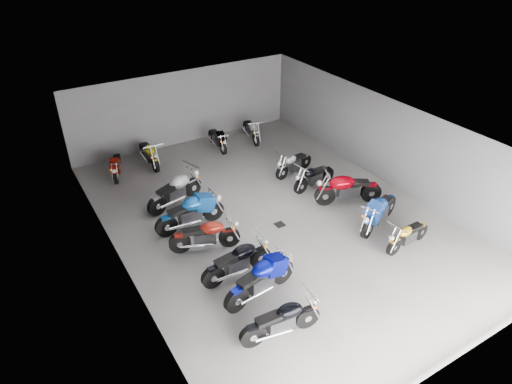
% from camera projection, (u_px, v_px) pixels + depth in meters
% --- Properties ---
extents(ground, '(14.00, 14.00, 0.00)m').
position_uv_depth(ground, '(272.00, 217.00, 15.34)').
color(ground, '#9A9892').
rests_on(ground, ground).
extents(wall_back, '(10.00, 0.10, 3.20)m').
position_uv_depth(wall_back, '(184.00, 107.00, 19.61)').
color(wall_back, slate).
rests_on(wall_back, ground).
extents(wall_left, '(0.10, 14.00, 3.20)m').
position_uv_depth(wall_left, '(117.00, 223.00, 12.30)').
color(wall_left, slate).
rests_on(wall_left, ground).
extents(wall_right, '(0.10, 14.00, 3.20)m').
position_uv_depth(wall_right, '(387.00, 141.00, 16.72)').
color(wall_right, slate).
rests_on(wall_right, ground).
extents(ceiling, '(10.00, 14.00, 0.04)m').
position_uv_depth(ceiling, '(273.00, 129.00, 13.66)').
color(ceiling, black).
rests_on(ceiling, wall_back).
extents(drain_grate, '(0.32, 0.32, 0.01)m').
position_uv_depth(drain_grate, '(280.00, 225.00, 14.98)').
color(drain_grate, black).
rests_on(drain_grate, ground).
extents(motorcycle_left_a, '(2.09, 0.50, 0.92)m').
position_uv_depth(motorcycle_left_a, '(282.00, 320.00, 10.81)').
color(motorcycle_left_a, black).
rests_on(motorcycle_left_a, ground).
extents(motorcycle_left_b, '(2.32, 0.60, 1.03)m').
position_uv_depth(motorcycle_left_b, '(261.00, 279.00, 11.95)').
color(motorcycle_left_b, black).
rests_on(motorcycle_left_b, ground).
extents(motorcycle_left_c, '(2.19, 0.44, 0.96)m').
position_uv_depth(motorcycle_left_c, '(238.00, 261.00, 12.61)').
color(motorcycle_left_c, black).
rests_on(motorcycle_left_c, ground).
extents(motorcycle_left_d, '(2.07, 0.87, 0.95)m').
position_uv_depth(motorcycle_left_d, '(206.00, 235.00, 13.64)').
color(motorcycle_left_d, black).
rests_on(motorcycle_left_d, ground).
extents(motorcycle_left_e, '(2.38, 0.47, 1.05)m').
position_uv_depth(motorcycle_left_e, '(191.00, 213.00, 14.57)').
color(motorcycle_left_e, black).
rests_on(motorcycle_left_e, ground).
extents(motorcycle_left_f, '(2.25, 0.84, 1.02)m').
position_uv_depth(motorcycle_left_f, '(176.00, 191.00, 15.74)').
color(motorcycle_left_f, black).
rests_on(motorcycle_left_f, ground).
extents(motorcycle_right_b, '(1.85, 0.41, 0.81)m').
position_uv_depth(motorcycle_right_b, '(408.00, 235.00, 13.76)').
color(motorcycle_right_b, black).
rests_on(motorcycle_right_b, ground).
extents(motorcycle_right_c, '(2.21, 0.97, 1.02)m').
position_uv_depth(motorcycle_right_c, '(379.00, 212.00, 14.65)').
color(motorcycle_right_c, black).
rests_on(motorcycle_right_c, ground).
extents(motorcycle_right_d, '(2.27, 1.08, 1.06)m').
position_uv_depth(motorcycle_right_d, '(348.00, 189.00, 15.81)').
color(motorcycle_right_d, black).
rests_on(motorcycle_right_d, ground).
extents(motorcycle_right_e, '(1.96, 0.45, 0.86)m').
position_uv_depth(motorcycle_right_e, '(314.00, 177.00, 16.76)').
color(motorcycle_right_e, black).
rests_on(motorcycle_right_e, ground).
extents(motorcycle_right_f, '(1.90, 0.56, 0.84)m').
position_uv_depth(motorcycle_right_f, '(293.00, 163.00, 17.68)').
color(motorcycle_right_f, black).
rests_on(motorcycle_right_f, ground).
extents(motorcycle_back_a, '(0.77, 1.77, 0.81)m').
position_uv_depth(motorcycle_back_a, '(117.00, 165.00, 17.55)').
color(motorcycle_back_a, black).
rests_on(motorcycle_back_a, ground).
extents(motorcycle_back_b, '(0.41, 2.09, 0.92)m').
position_uv_depth(motorcycle_back_b, '(149.00, 154.00, 18.29)').
color(motorcycle_back_b, black).
rests_on(motorcycle_back_b, ground).
extents(motorcycle_back_d, '(0.42, 1.89, 0.83)m').
position_uv_depth(motorcycle_back_d, '(218.00, 139.00, 19.59)').
color(motorcycle_back_d, black).
rests_on(motorcycle_back_d, ground).
extents(motorcycle_back_e, '(0.58, 1.97, 0.88)m').
position_uv_depth(motorcycle_back_e, '(251.00, 130.00, 20.33)').
color(motorcycle_back_e, black).
rests_on(motorcycle_back_e, ground).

